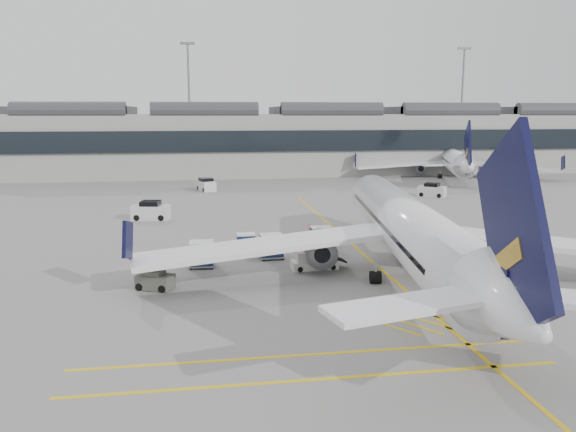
{
  "coord_description": "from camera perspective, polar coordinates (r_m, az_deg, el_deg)",
  "views": [
    {
      "loc": [
        -2.7,
        -34.37,
        11.22
      ],
      "look_at": [
        3.24,
        4.47,
        4.0
      ],
      "focal_mm": 35.0,
      "sensor_mm": 36.0,
      "label": 1
    }
  ],
  "objects": [
    {
      "name": "ground",
      "position": [
        36.26,
        -4.04,
        -7.64
      ],
      "size": [
        220.0,
        220.0,
        0.0
      ],
      "primitive_type": "plane",
      "color": "gray",
      "rests_on": "ground"
    },
    {
      "name": "terminal",
      "position": [
        106.45,
        -7.3,
        7.6
      ],
      "size": [
        200.0,
        20.45,
        12.4
      ],
      "color": "#9E9E99",
      "rests_on": "ground"
    },
    {
      "name": "light_masts",
      "position": [
        120.42,
        -8.39,
        11.86
      ],
      "size": [
        113.0,
        0.6,
        25.45
      ],
      "color": "slate",
      "rests_on": "ground"
    },
    {
      "name": "apron_markings",
      "position": [
        47.5,
        7.08,
        -3.32
      ],
      "size": [
        0.25,
        60.0,
        0.01
      ],
      "primitive_type": "cube",
      "color": "gold",
      "rests_on": "ground"
    },
    {
      "name": "airliner_main",
      "position": [
        39.79,
        12.27,
        -1.37
      ],
      "size": [
        37.83,
        41.59,
        11.09
      ],
      "rotation": [
        0.0,
        0.0,
        -0.14
      ],
      "color": "white",
      "rests_on": "ground"
    },
    {
      "name": "airliner_far",
      "position": [
        103.41,
        16.49,
        5.43
      ],
      "size": [
        33.44,
        37.11,
        10.22
      ],
      "rotation": [
        0.0,
        0.0,
        -0.32
      ],
      "color": "white",
      "rests_on": "ground"
    },
    {
      "name": "belt_loader",
      "position": [
        41.16,
        2.56,
        -4.71
      ],
      "size": [
        4.17,
        1.66,
        1.68
      ],
      "rotation": [
        0.0,
        0.0,
        0.09
      ],
      "color": "silver",
      "rests_on": "ground"
    },
    {
      "name": "baggage_cart_a",
      "position": [
        46.84,
        3.42,
        -2.18
      ],
      "size": [
        1.96,
        1.68,
        1.91
      ],
      "rotation": [
        0.0,
        0.0,
        0.11
      ],
      "color": "gray",
      "rests_on": "ground"
    },
    {
      "name": "baggage_cart_b",
      "position": [
        41.82,
        -8.77,
        -3.8
      ],
      "size": [
        1.96,
        1.66,
        1.95
      ],
      "rotation": [
        0.0,
        0.0,
        -0.08
      ],
      "color": "gray",
      "rests_on": "ground"
    },
    {
      "name": "baggage_cart_c",
      "position": [
        43.82,
        -1.69,
        -3.03
      ],
      "size": [
        1.91,
        1.61,
        1.93
      ],
      "rotation": [
        0.0,
        0.0,
        0.05
      ],
      "color": "gray",
      "rests_on": "ground"
    },
    {
      "name": "baggage_cart_d",
      "position": [
        45.44,
        -4.29,
        -2.76
      ],
      "size": [
        1.59,
        1.31,
        1.66
      ],
      "rotation": [
        0.0,
        0.0,
        -0.01
      ],
      "color": "gray",
      "rests_on": "ground"
    },
    {
      "name": "ramp_agent_a",
      "position": [
        41.64,
        2.62,
        -3.93
      ],
      "size": [
        0.71,
        0.79,
        1.82
      ],
      "primitive_type": "imported",
      "rotation": [
        0.0,
        0.0,
        1.05
      ],
      "color": "#DD450B",
      "rests_on": "ground"
    },
    {
      "name": "ramp_agent_b",
      "position": [
        40.96,
        1.76,
        -4.09
      ],
      "size": [
        1.0,
        0.81,
        1.94
      ],
      "primitive_type": "imported",
      "rotation": [
        0.0,
        0.0,
        3.22
      ],
      "color": "orange",
      "rests_on": "ground"
    },
    {
      "name": "pushback_tug",
      "position": [
        37.49,
        -13.34,
        -6.4
      ],
      "size": [
        2.6,
        2.16,
        1.26
      ],
      "rotation": [
        0.0,
        0.0,
        -0.42
      ],
      "color": "#52574A",
      "rests_on": "ground"
    },
    {
      "name": "safety_cone_nose",
      "position": [
        55.31,
        2.24,
        -1.0
      ],
      "size": [
        0.41,
        0.41,
        0.57
      ],
      "primitive_type": "cone",
      "color": "#F24C0A",
      "rests_on": "ground"
    },
    {
      "name": "safety_cone_engine",
      "position": [
        42.99,
        17.7,
        -4.84
      ],
      "size": [
        0.4,
        0.4,
        0.55
      ],
      "primitive_type": "cone",
      "color": "#F24C0A",
      "rests_on": "ground"
    },
    {
      "name": "service_van_left",
      "position": [
        61.73,
        -13.76,
        0.48
      ],
      "size": [
        4.18,
        2.63,
        2.0
      ],
      "rotation": [
        0.0,
        0.0,
        -0.19
      ],
      "color": "silver",
      "rests_on": "ground"
    },
    {
      "name": "service_van_mid",
      "position": [
        83.23,
        -8.32,
        3.14
      ],
      "size": [
        2.95,
        4.05,
        1.87
      ],
      "rotation": [
        0.0,
        0.0,
        1.92
      ],
      "color": "silver",
      "rests_on": "ground"
    },
    {
      "name": "service_van_right",
      "position": [
        79.0,
        14.41,
        2.53
      ],
      "size": [
        3.95,
        3.62,
        1.85
      ],
      "rotation": [
        0.0,
        0.0,
        -0.66
      ],
      "color": "silver",
      "rests_on": "ground"
    }
  ]
}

